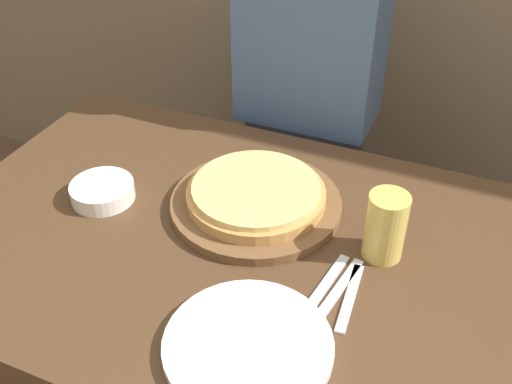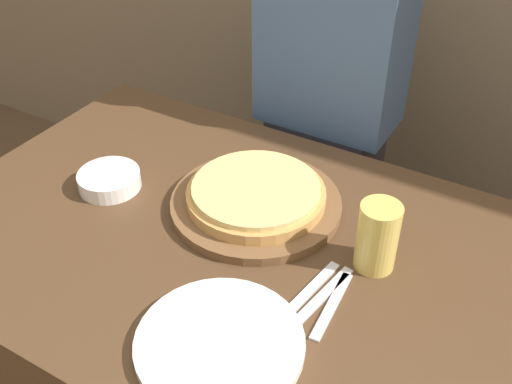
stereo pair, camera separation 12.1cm
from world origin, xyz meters
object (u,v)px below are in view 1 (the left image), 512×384
at_px(dinner_plate, 248,345).
at_px(spoon, 350,298).
at_px(beer_glass, 386,224).
at_px(fork, 322,289).
at_px(diner_person, 307,127).
at_px(side_bowl, 103,191).
at_px(dinner_knife, 336,293).
at_px(pizza_on_board, 256,198).

height_order(dinner_plate, spoon, dinner_plate).
xyz_separation_m(beer_glass, fork, (-0.07, -0.13, -0.07)).
height_order(dinner_plate, diner_person, diner_person).
xyz_separation_m(side_bowl, dinner_knife, (0.53, -0.07, -0.02)).
distance_m(side_bowl, spoon, 0.56).
distance_m(beer_glass, spoon, 0.15).
height_order(fork, spoon, same).
bearing_deg(fork, spoon, 0.00).
distance_m(pizza_on_board, beer_glass, 0.28).
relative_size(dinner_plate, dinner_knife, 1.40).
relative_size(side_bowl, diner_person, 0.10).
xyz_separation_m(pizza_on_board, diner_person, (-0.04, 0.44, -0.08)).
height_order(fork, dinner_knife, same).
bearing_deg(diner_person, side_bowl, -116.57).
distance_m(beer_glass, side_bowl, 0.58).
distance_m(dinner_plate, spoon, 0.21).
distance_m(beer_glass, dinner_plate, 0.34).
height_order(dinner_plate, fork, dinner_plate).
bearing_deg(side_bowl, beer_glass, 5.99).
bearing_deg(pizza_on_board, beer_glass, -7.57).
bearing_deg(dinner_plate, fork, 67.75).
height_order(dinner_knife, spoon, same).
height_order(beer_glass, diner_person, diner_person).
xyz_separation_m(side_bowl, spoon, (0.56, -0.07, -0.02)).
xyz_separation_m(pizza_on_board, fork, (0.20, -0.17, -0.02)).
relative_size(dinner_plate, spoon, 1.64).
height_order(beer_glass, fork, beer_glass).
xyz_separation_m(dinner_plate, diner_person, (-0.17, 0.78, -0.07)).
bearing_deg(pizza_on_board, dinner_knife, -37.13).
height_order(pizza_on_board, beer_glass, beer_glass).
relative_size(beer_glass, side_bowl, 1.01).
height_order(pizza_on_board, dinner_knife, pizza_on_board).
relative_size(pizza_on_board, diner_person, 0.27).
distance_m(dinner_knife, diner_person, 0.67).
bearing_deg(dinner_knife, dinner_plate, -119.17).
bearing_deg(diner_person, pizza_on_board, -84.93).
relative_size(pizza_on_board, spoon, 2.13).
height_order(beer_glass, side_bowl, beer_glass).
height_order(beer_glass, dinner_plate, beer_glass).
xyz_separation_m(side_bowl, diner_person, (0.27, 0.54, -0.08)).
bearing_deg(spoon, diner_person, 115.24).
bearing_deg(side_bowl, spoon, -7.42).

